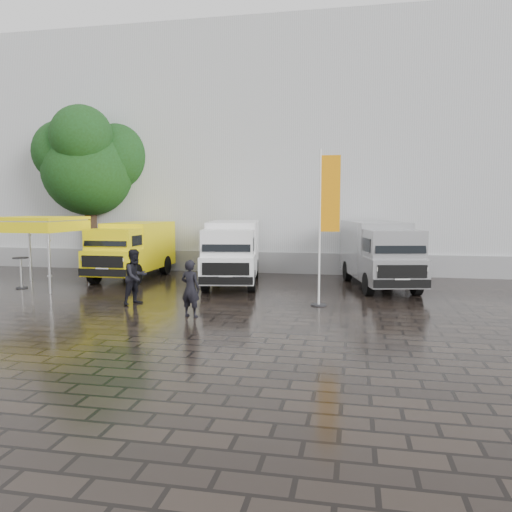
{
  "coord_description": "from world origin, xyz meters",
  "views": [
    {
      "loc": [
        2.03,
        -15.45,
        3.21
      ],
      "look_at": [
        -1.46,
        2.2,
        1.39
      ],
      "focal_mm": 35.0,
      "sensor_mm": 36.0,
      "label": 1
    }
  ],
  "objects_px": {
    "canopy_tent": "(36,222)",
    "wheelie_bin": "(414,267)",
    "van_white": "(232,253)",
    "van_silver": "(379,255)",
    "flagpole": "(326,219)",
    "van_yellow": "(132,251)",
    "cocktail_table": "(21,273)",
    "person_front": "(190,288)",
    "person_tent": "(136,277)"
  },
  "relations": [
    {
      "from": "van_white",
      "to": "person_front",
      "type": "height_order",
      "value": "van_white"
    },
    {
      "from": "canopy_tent",
      "to": "person_tent",
      "type": "relative_size",
      "value": 1.63
    },
    {
      "from": "van_yellow",
      "to": "van_silver",
      "type": "bearing_deg",
      "value": -1.61
    },
    {
      "from": "van_white",
      "to": "van_silver",
      "type": "relative_size",
      "value": 0.99
    },
    {
      "from": "wheelie_bin",
      "to": "person_tent",
      "type": "relative_size",
      "value": 0.54
    },
    {
      "from": "van_silver",
      "to": "flagpole",
      "type": "bearing_deg",
      "value": -126.41
    },
    {
      "from": "wheelie_bin",
      "to": "person_front",
      "type": "bearing_deg",
      "value": -141.2
    },
    {
      "from": "van_yellow",
      "to": "cocktail_table",
      "type": "bearing_deg",
      "value": -133.12
    },
    {
      "from": "van_yellow",
      "to": "person_front",
      "type": "xyz_separation_m",
      "value": [
        5.0,
        -6.86,
        -0.4
      ]
    },
    {
      "from": "van_white",
      "to": "flagpole",
      "type": "relative_size",
      "value": 1.18
    },
    {
      "from": "wheelie_bin",
      "to": "person_tent",
      "type": "bearing_deg",
      "value": -153.96
    },
    {
      "from": "canopy_tent",
      "to": "wheelie_bin",
      "type": "xyz_separation_m",
      "value": [
        14.9,
        5.32,
        -2.09
      ]
    },
    {
      "from": "van_white",
      "to": "cocktail_table",
      "type": "xyz_separation_m",
      "value": [
        -7.84,
        -2.61,
        -0.67
      ]
    },
    {
      "from": "van_yellow",
      "to": "person_front",
      "type": "height_order",
      "value": "van_yellow"
    },
    {
      "from": "van_silver",
      "to": "cocktail_table",
      "type": "xyz_separation_m",
      "value": [
        -13.69,
        -3.04,
        -0.68
      ]
    },
    {
      "from": "canopy_tent",
      "to": "person_tent",
      "type": "bearing_deg",
      "value": -25.56
    },
    {
      "from": "flagpole",
      "to": "wheelie_bin",
      "type": "bearing_deg",
      "value": 62.88
    },
    {
      "from": "flagpole",
      "to": "canopy_tent",
      "type": "bearing_deg",
      "value": 171.99
    },
    {
      "from": "cocktail_table",
      "to": "wheelie_bin",
      "type": "distance_m",
      "value": 16.4
    },
    {
      "from": "canopy_tent",
      "to": "person_front",
      "type": "relative_size",
      "value": 1.77
    },
    {
      "from": "van_silver",
      "to": "wheelie_bin",
      "type": "height_order",
      "value": "van_silver"
    },
    {
      "from": "person_front",
      "to": "person_tent",
      "type": "distance_m",
      "value": 2.76
    },
    {
      "from": "van_white",
      "to": "van_silver",
      "type": "height_order",
      "value": "van_silver"
    },
    {
      "from": "van_silver",
      "to": "person_tent",
      "type": "bearing_deg",
      "value": -159.46
    },
    {
      "from": "cocktail_table",
      "to": "person_front",
      "type": "relative_size",
      "value": 0.73
    },
    {
      "from": "canopy_tent",
      "to": "van_yellow",
      "type": "bearing_deg",
      "value": 47.45
    },
    {
      "from": "flagpole",
      "to": "cocktail_table",
      "type": "height_order",
      "value": "flagpole"
    },
    {
      "from": "van_silver",
      "to": "canopy_tent",
      "type": "bearing_deg",
      "value": 178.76
    },
    {
      "from": "van_white",
      "to": "van_silver",
      "type": "xyz_separation_m",
      "value": [
        5.85,
        0.43,
        0.01
      ]
    },
    {
      "from": "person_front",
      "to": "cocktail_table",
      "type": "bearing_deg",
      "value": -9.71
    },
    {
      "from": "van_white",
      "to": "canopy_tent",
      "type": "bearing_deg",
      "value": -172.81
    },
    {
      "from": "flagpole",
      "to": "wheelie_bin",
      "type": "xyz_separation_m",
      "value": [
        3.54,
        6.92,
        -2.29
      ]
    },
    {
      "from": "van_white",
      "to": "person_tent",
      "type": "relative_size",
      "value": 3.26
    },
    {
      "from": "person_front",
      "to": "canopy_tent",
      "type": "bearing_deg",
      "value": -13.57
    },
    {
      "from": "person_front",
      "to": "person_tent",
      "type": "bearing_deg",
      "value": -17.55
    },
    {
      "from": "person_front",
      "to": "van_white",
      "type": "bearing_deg",
      "value": -73.65
    },
    {
      "from": "cocktail_table",
      "to": "canopy_tent",
      "type": "bearing_deg",
      "value": 43.93
    },
    {
      "from": "flagpole",
      "to": "person_tent",
      "type": "distance_m",
      "value": 6.42
    },
    {
      "from": "person_front",
      "to": "van_silver",
      "type": "bearing_deg",
      "value": -116.48
    },
    {
      "from": "van_white",
      "to": "cocktail_table",
      "type": "distance_m",
      "value": 8.29
    },
    {
      "from": "cocktail_table",
      "to": "van_silver",
      "type": "bearing_deg",
      "value": 12.52
    },
    {
      "from": "person_tent",
      "to": "cocktail_table",
      "type": "bearing_deg",
      "value": 95.6
    },
    {
      "from": "person_front",
      "to": "flagpole",
      "type": "bearing_deg",
      "value": -133.54
    },
    {
      "from": "flagpole",
      "to": "person_front",
      "type": "relative_size",
      "value": 3.0
    },
    {
      "from": "van_yellow",
      "to": "canopy_tent",
      "type": "distance_m",
      "value": 4.14
    },
    {
      "from": "van_yellow",
      "to": "van_silver",
      "type": "xyz_separation_m",
      "value": [
        10.59,
        -0.28,
        0.06
      ]
    },
    {
      "from": "van_silver",
      "to": "van_yellow",
      "type": "bearing_deg",
      "value": 166.11
    },
    {
      "from": "flagpole",
      "to": "van_yellow",
      "type": "bearing_deg",
      "value": 152.76
    },
    {
      "from": "van_silver",
      "to": "cocktail_table",
      "type": "relative_size",
      "value": 4.9
    },
    {
      "from": "van_silver",
      "to": "person_front",
      "type": "bearing_deg",
      "value": -142.71
    }
  ]
}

